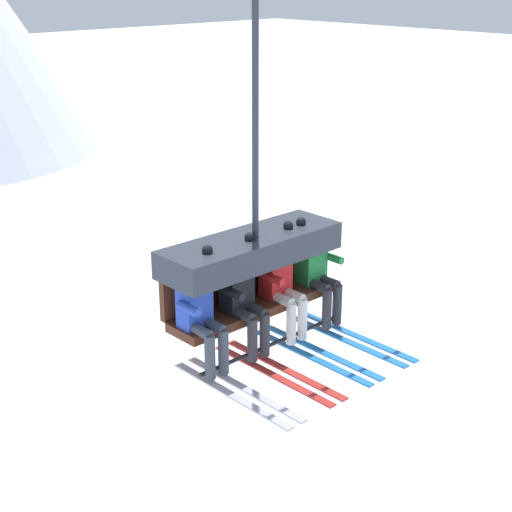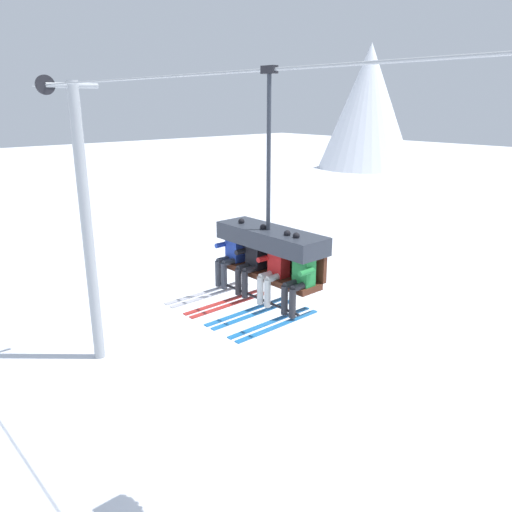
# 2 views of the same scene
# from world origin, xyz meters

# --- Properties ---
(ground_plane) EXTENTS (200.00, 200.00, 0.00)m
(ground_plane) POSITION_xyz_m (0.00, 0.00, 0.00)
(ground_plane) COLOR silver
(mountain_peak_west) EXTENTS (12.61, 12.61, 15.93)m
(mountain_peak_west) POSITION_xyz_m (-33.89, 50.51, 7.97)
(mountain_peak_west) COLOR white
(mountain_peak_west) RESTS_ON ground_plane
(lift_tower_near) EXTENTS (0.36, 1.88, 9.36)m
(lift_tower_near) POSITION_xyz_m (-8.01, -0.02, 4.85)
(lift_tower_near) COLOR #9EA3A8
(lift_tower_near) RESTS_ON ground_plane
(lift_cable) EXTENTS (20.83, 0.05, 0.05)m
(lift_cable) POSITION_xyz_m (1.40, -0.80, 9.08)
(lift_cable) COLOR #9EA3A8
(chairlift_chair) EXTENTS (2.15, 0.74, 3.76)m
(chairlift_chair) POSITION_xyz_m (1.45, -0.73, 6.27)
(chairlift_chair) COLOR #512819
(skier_blue) EXTENTS (0.48, 1.70, 1.34)m
(skier_blue) POSITION_xyz_m (0.59, -0.94, 5.97)
(skier_blue) COLOR #2847B7
(skier_black) EXTENTS (0.48, 1.70, 1.34)m
(skier_black) POSITION_xyz_m (1.16, -0.94, 5.97)
(skier_black) COLOR black
(skier_red) EXTENTS (0.48, 1.70, 1.34)m
(skier_red) POSITION_xyz_m (1.74, -0.94, 5.97)
(skier_red) COLOR red
(skier_green) EXTENTS (0.48, 1.70, 1.34)m
(skier_green) POSITION_xyz_m (2.30, -0.94, 5.97)
(skier_green) COLOR #23843D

